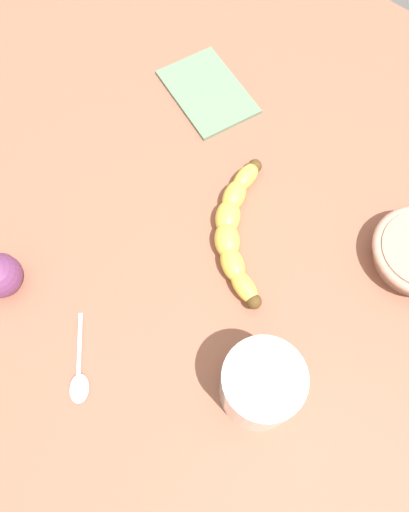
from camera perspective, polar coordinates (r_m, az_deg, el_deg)
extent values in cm
cube|color=#945944|center=(69.03, -0.66, -1.26)|extent=(120.00, 120.00, 3.00)
ellipsoid|color=#EDC949|center=(72.24, 4.72, 8.95)|extent=(3.00, 5.47, 2.57)
ellipsoid|color=#EDC949|center=(70.51, 3.41, 6.87)|extent=(4.49, 5.94, 3.00)
ellipsoid|color=#EDC949|center=(68.81, 2.67, 4.46)|extent=(5.67, 6.28, 3.42)
ellipsoid|color=#EDC949|center=(67.21, 2.59, 1.83)|extent=(6.14, 6.15, 3.42)
ellipsoid|color=#EDC949|center=(65.83, 3.22, -0.88)|extent=(6.06, 5.33, 3.00)
ellipsoid|color=#EDC949|center=(64.75, 4.55, -3.48)|extent=(5.82, 4.11, 2.57)
sphere|color=#513819|center=(73.42, 5.78, 10.19)|extent=(2.00, 2.00, 2.00)
sphere|color=#513819|center=(64.19, 5.70, -5.18)|extent=(2.00, 2.00, 2.00)
cylinder|color=silver|center=(58.88, 6.46, -14.43)|extent=(9.34, 9.34, 8.97)
cylinder|color=#B1CC95|center=(59.06, 6.44, -14.46)|extent=(8.84, 8.84, 8.10)
ellipsoid|color=silver|center=(64.49, -14.25, -14.35)|extent=(4.23, 4.25, 0.80)
cube|color=silver|center=(65.54, -14.09, -9.91)|extent=(6.30, 6.42, 0.25)
cube|color=slate|center=(83.43, 0.35, 18.26)|extent=(18.08, 14.95, 0.60)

